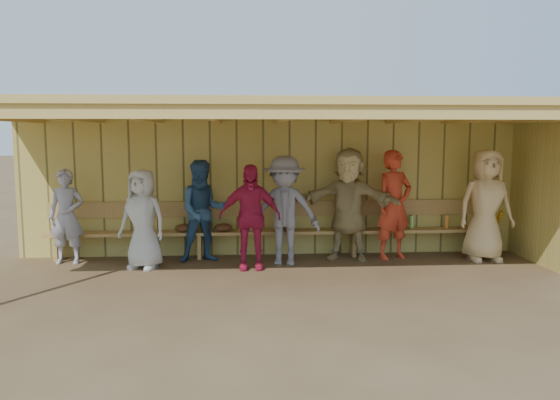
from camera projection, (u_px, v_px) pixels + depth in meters
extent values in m
plane|color=brown|center=(282.00, 273.00, 8.14)|extent=(90.00, 90.00, 0.00)
imported|color=#9D9CA5|center=(67.00, 216.00, 8.63)|extent=(0.57, 0.40, 1.52)
imported|color=silver|center=(143.00, 219.00, 8.31)|extent=(0.87, 0.72, 1.54)
imported|color=#2E547E|center=(203.00, 211.00, 8.77)|extent=(0.90, 0.76, 1.65)
imported|color=#BF1E44|center=(250.00, 217.00, 8.29)|extent=(0.94, 0.39, 1.61)
imported|color=gray|center=(285.00, 210.00, 8.57)|extent=(1.20, 0.81, 1.72)
imported|color=tan|center=(348.00, 204.00, 8.91)|extent=(1.79, 1.09, 1.84)
imported|color=red|center=(394.00, 205.00, 8.96)|extent=(0.77, 0.64, 1.80)
imported|color=#E1BC7E|center=(486.00, 205.00, 8.82)|extent=(0.90, 0.59, 1.82)
cube|color=tan|center=(276.00, 184.00, 9.34)|extent=(8.60, 0.20, 2.40)
cube|color=tan|center=(541.00, 188.00, 8.73)|extent=(0.20, 1.62, 2.40)
cube|color=#D3B056|center=(282.00, 107.00, 7.85)|extent=(8.80, 3.20, 0.10)
cube|color=#D3B056|center=(291.00, 111.00, 6.38)|extent=(8.80, 0.10, 0.18)
cube|color=#D3B056|center=(10.00, 116.00, 7.61)|extent=(0.08, 3.00, 0.16)
cube|color=#D3B056|center=(80.00, 116.00, 7.67)|extent=(0.08, 3.00, 0.16)
cube|color=#D3B056|center=(148.00, 116.00, 7.74)|extent=(0.08, 3.00, 0.16)
cube|color=#D3B056|center=(215.00, 116.00, 7.80)|extent=(0.08, 3.00, 0.16)
cube|color=#D3B056|center=(282.00, 116.00, 7.86)|extent=(0.08, 3.00, 0.16)
cube|color=#D3B056|center=(347.00, 116.00, 7.93)|extent=(0.08, 3.00, 0.16)
cube|color=#D3B056|center=(411.00, 117.00, 7.99)|extent=(0.08, 3.00, 0.16)
cube|color=#D3B056|center=(474.00, 117.00, 8.06)|extent=(0.08, 3.00, 0.16)
cube|color=#D3B056|center=(536.00, 117.00, 8.12)|extent=(0.08, 3.00, 0.16)
cube|color=tan|center=(277.00, 232.00, 9.14)|extent=(7.60, 0.32, 0.05)
cube|color=tan|center=(277.00, 208.00, 9.26)|extent=(7.60, 0.04, 0.26)
cube|color=tan|center=(58.00, 248.00, 8.93)|extent=(0.06, 0.29, 0.40)
cube|color=tan|center=(200.00, 246.00, 9.08)|extent=(0.06, 0.29, 0.40)
cube|color=tan|center=(353.00, 244.00, 9.26)|extent=(0.06, 0.29, 0.40)
cube|color=tan|center=(485.00, 242.00, 9.41)|extent=(0.06, 0.29, 0.40)
cylinder|color=gold|center=(494.00, 233.00, 9.19)|extent=(0.13, 0.41, 0.80)
sphere|color=orange|center=(493.00, 254.00, 9.24)|extent=(0.08, 0.08, 0.08)
ellipsoid|color=#593319|center=(184.00, 228.00, 8.98)|extent=(0.30, 0.24, 0.14)
ellipsoid|color=#593319|center=(223.00, 228.00, 9.02)|extent=(0.30, 0.24, 0.14)
ellipsoid|color=#593319|center=(285.00, 227.00, 9.09)|extent=(0.30, 0.24, 0.14)
cylinder|color=#83D96C|center=(412.00, 222.00, 9.33)|extent=(0.07, 0.07, 0.22)
cylinder|color=orange|center=(447.00, 222.00, 9.37)|extent=(0.07, 0.07, 0.22)
cylinder|color=#7ED369|center=(496.00, 254.00, 8.92)|extent=(0.07, 0.07, 0.22)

